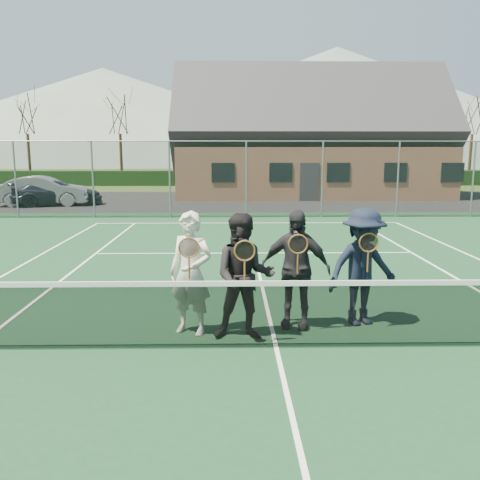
{
  "coord_description": "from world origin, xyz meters",
  "views": [
    {
      "loc": [
        -0.62,
        -6.53,
        2.69
      ],
      "look_at": [
        -0.47,
        1.5,
        1.25
      ],
      "focal_mm": 38.0,
      "sensor_mm": 36.0,
      "label": 1
    }
  ],
  "objects": [
    {
      "name": "player_c",
      "position": [
        0.35,
        0.86,
        0.92
      ],
      "size": [
        1.13,
        0.7,
        1.8
      ],
      "color": "black",
      "rests_on": "court_surface"
    },
    {
      "name": "tree_b",
      "position": [
        -9.0,
        33.0,
        5.79
      ],
      "size": [
        3.2,
        3.2,
        7.77
      ],
      "color": "#351E13",
      "rests_on": "ground"
    },
    {
      "name": "car_b",
      "position": [
        -9.62,
        18.09,
        0.71
      ],
      "size": [
        4.44,
        1.97,
        1.42
      ],
      "primitive_type": "imported",
      "rotation": [
        0.0,
        0.0,
        1.68
      ],
      "color": "gray",
      "rests_on": "ground"
    },
    {
      "name": "perimeter_fence",
      "position": [
        0.0,
        13.5,
        1.52
      ],
      "size": [
        30.07,
        0.07,
        3.02
      ],
      "color": "slate",
      "rests_on": "ground"
    },
    {
      "name": "hill_west",
      "position": [
        -25.0,
        95.0,
        9.0
      ],
      "size": [
        110.0,
        110.0,
        18.0
      ],
      "primitive_type": "cone",
      "color": "slate",
      "rests_on": "ground"
    },
    {
      "name": "player_d",
      "position": [
        1.39,
        0.96,
        0.92
      ],
      "size": [
        1.31,
        0.99,
        1.8
      ],
      "color": "black",
      "rests_on": "court_surface"
    },
    {
      "name": "court_markings",
      "position": [
        0.0,
        0.0,
        0.02
      ],
      "size": [
        11.03,
        23.83,
        0.01
      ],
      "color": "white",
      "rests_on": "court_surface"
    },
    {
      "name": "player_a",
      "position": [
        -1.2,
        0.62,
        0.92
      ],
      "size": [
        0.77,
        0.65,
        1.8
      ],
      "color": "silver",
      "rests_on": "court_surface"
    },
    {
      "name": "clubhouse",
      "position": [
        4.0,
        24.0,
        3.99
      ],
      "size": [
        15.6,
        8.2,
        7.7
      ],
      "color": "#9E6B4C",
      "rests_on": "ground"
    },
    {
      "name": "hill_centre",
      "position": [
        20.0,
        95.0,
        11.0
      ],
      "size": [
        120.0,
        120.0,
        22.0
      ],
      "primitive_type": "cone",
      "color": "slate",
      "rests_on": "ground"
    },
    {
      "name": "court_surface",
      "position": [
        0.0,
        0.0,
        0.01
      ],
      "size": [
        30.0,
        30.0,
        0.02
      ],
      "primitive_type": "cube",
      "color": "#14381E",
      "rests_on": "ground"
    },
    {
      "name": "hedge_row",
      "position": [
        0.0,
        32.0,
        0.55
      ],
      "size": [
        40.0,
        1.2,
        1.1
      ],
      "primitive_type": "cube",
      "color": "black",
      "rests_on": "ground"
    },
    {
      "name": "tree_e",
      "position": [
        18.0,
        33.0,
        5.79
      ],
      "size": [
        3.2,
        3.2,
        7.77
      ],
      "color": "#352213",
      "rests_on": "ground"
    },
    {
      "name": "player_b",
      "position": [
        -0.43,
        0.39,
        0.92
      ],
      "size": [
        0.9,
        0.72,
        1.8
      ],
      "color": "black",
      "rests_on": "court_surface"
    },
    {
      "name": "tree_a",
      "position": [
        -16.0,
        33.0,
        5.79
      ],
      "size": [
        3.2,
        3.2,
        7.77
      ],
      "color": "#382714",
      "rests_on": "ground"
    },
    {
      "name": "tree_c",
      "position": [
        2.0,
        33.0,
        5.79
      ],
      "size": [
        3.2,
        3.2,
        7.77
      ],
      "color": "#3C2215",
      "rests_on": "ground"
    },
    {
      "name": "ground",
      "position": [
        0.0,
        20.0,
        0.0
      ],
      "size": [
        220.0,
        220.0,
        0.0
      ],
      "primitive_type": "plane",
      "color": "#324719",
      "rests_on": "ground"
    },
    {
      "name": "tarmac_carpark",
      "position": [
        -4.0,
        20.0,
        0.01
      ],
      "size": [
        40.0,
        12.0,
        0.01
      ],
      "primitive_type": "cube",
      "color": "black",
      "rests_on": "ground"
    },
    {
      "name": "tree_d",
      "position": [
        12.0,
        33.0,
        5.79
      ],
      "size": [
        3.2,
        3.2,
        7.77
      ],
      "color": "#321E12",
      "rests_on": "ground"
    },
    {
      "name": "tennis_net",
      "position": [
        0.0,
        0.0,
        0.54
      ],
      "size": [
        11.68,
        0.08,
        1.1
      ],
      "color": "slate",
      "rests_on": "ground"
    },
    {
      "name": "car_c",
      "position": [
        -9.02,
        18.19,
        0.61
      ],
      "size": [
        4.54,
        2.92,
        1.22
      ],
      "primitive_type": "imported",
      "rotation": [
        0.0,
        0.0,
        1.88
      ],
      "color": "black",
      "rests_on": "ground"
    }
  ]
}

